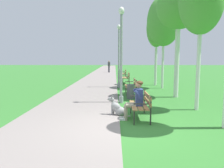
{
  "coord_description": "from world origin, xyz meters",
  "views": [
    {
      "loc": [
        -0.35,
        -5.89,
        1.94
      ],
      "look_at": [
        -0.47,
        3.09,
        0.9
      ],
      "focal_mm": 35.35,
      "sensor_mm": 36.0,
      "label": 1
    }
  ],
  "objects_px": {
    "park_bench_furthest": "(124,73)",
    "lamp_post_mid": "(119,55)",
    "park_bench_mid": "(132,85)",
    "park_bench_far": "(126,77)",
    "park_bench_near": "(142,103)",
    "litter_bin": "(131,92)",
    "birch_tree_fifth": "(157,29)",
    "lamp_post_near": "(121,54)",
    "birch_tree_fourth": "(164,21)",
    "person_seated_on_near_bench": "(136,99)",
    "birch_tree_third": "(179,7)",
    "pedestrian_distant": "(109,67)",
    "birch_tree_second": "(201,1)",
    "dog_grey": "(118,108)"
  },
  "relations": [
    {
      "from": "pedestrian_distant",
      "to": "person_seated_on_near_bench",
      "type": "bearing_deg",
      "value": -86.4
    },
    {
      "from": "lamp_post_mid",
      "to": "birch_tree_second",
      "type": "relative_size",
      "value": 0.79
    },
    {
      "from": "park_bench_near",
      "to": "birch_tree_fifth",
      "type": "bearing_deg",
      "value": 76.99
    },
    {
      "from": "park_bench_mid",
      "to": "person_seated_on_near_bench",
      "type": "xyz_separation_m",
      "value": [
        -0.26,
        -4.96,
        0.17
      ]
    },
    {
      "from": "park_bench_mid",
      "to": "litter_bin",
      "type": "bearing_deg",
      "value": -96.6
    },
    {
      "from": "lamp_post_near",
      "to": "park_bench_mid",
      "type": "bearing_deg",
      "value": 74.42
    },
    {
      "from": "park_bench_mid",
      "to": "person_seated_on_near_bench",
      "type": "distance_m",
      "value": 4.97
    },
    {
      "from": "park_bench_near",
      "to": "park_bench_mid",
      "type": "xyz_separation_m",
      "value": [
        0.05,
        4.85,
        0.0
      ]
    },
    {
      "from": "park_bench_near",
      "to": "litter_bin",
      "type": "bearing_deg",
      "value": 91.59
    },
    {
      "from": "park_bench_near",
      "to": "lamp_post_mid",
      "type": "height_order",
      "value": "lamp_post_mid"
    },
    {
      "from": "park_bench_mid",
      "to": "park_bench_furthest",
      "type": "distance_m",
      "value": 10.11
    },
    {
      "from": "lamp_post_near",
      "to": "pedestrian_distant",
      "type": "relative_size",
      "value": 2.48
    },
    {
      "from": "dog_grey",
      "to": "person_seated_on_near_bench",
      "type": "bearing_deg",
      "value": -38.61
    },
    {
      "from": "lamp_post_near",
      "to": "lamp_post_mid",
      "type": "bearing_deg",
      "value": 90.13
    },
    {
      "from": "park_bench_near",
      "to": "dog_grey",
      "type": "xyz_separation_m",
      "value": [
        -0.77,
        0.34,
        -0.25
      ]
    },
    {
      "from": "birch_tree_third",
      "to": "birch_tree_fourth",
      "type": "distance_m",
      "value": 3.33
    },
    {
      "from": "park_bench_far",
      "to": "dog_grey",
      "type": "xyz_separation_m",
      "value": [
        -0.81,
        -9.88,
        -0.25
      ]
    },
    {
      "from": "person_seated_on_near_bench",
      "to": "litter_bin",
      "type": "distance_m",
      "value": 3.69
    },
    {
      "from": "park_bench_furthest",
      "to": "lamp_post_mid",
      "type": "relative_size",
      "value": 0.36
    },
    {
      "from": "litter_bin",
      "to": "park_bench_near",
      "type": "bearing_deg",
      "value": -88.41
    },
    {
      "from": "birch_tree_fourth",
      "to": "person_seated_on_near_bench",
      "type": "bearing_deg",
      "value": -108.05
    },
    {
      "from": "birch_tree_fifth",
      "to": "lamp_post_near",
      "type": "bearing_deg",
      "value": -112.37
    },
    {
      "from": "park_bench_near",
      "to": "litter_bin",
      "type": "distance_m",
      "value": 3.56
    },
    {
      "from": "birch_tree_fifth",
      "to": "dog_grey",
      "type": "bearing_deg",
      "value": -108.18
    },
    {
      "from": "dog_grey",
      "to": "pedestrian_distant",
      "type": "distance_m",
      "value": 22.9
    },
    {
      "from": "lamp_post_mid",
      "to": "pedestrian_distant",
      "type": "xyz_separation_m",
      "value": [
        -1.07,
        15.5,
        -1.3
      ]
    },
    {
      "from": "person_seated_on_near_bench",
      "to": "birch_tree_second",
      "type": "height_order",
      "value": "birch_tree_second"
    },
    {
      "from": "park_bench_furthest",
      "to": "birch_tree_fifth",
      "type": "xyz_separation_m",
      "value": [
        2.08,
        -5.87,
        3.53
      ]
    },
    {
      "from": "person_seated_on_near_bench",
      "to": "lamp_post_near",
      "type": "bearing_deg",
      "value": 98.23
    },
    {
      "from": "lamp_post_near",
      "to": "lamp_post_mid",
      "type": "xyz_separation_m",
      "value": [
        -0.01,
        5.17,
        0.03
      ]
    },
    {
      "from": "birch_tree_third",
      "to": "pedestrian_distant",
      "type": "distance_m",
      "value": 19.88
    },
    {
      "from": "park_bench_mid",
      "to": "park_bench_far",
      "type": "relative_size",
      "value": 1.0
    },
    {
      "from": "park_bench_mid",
      "to": "lamp_post_mid",
      "type": "xyz_separation_m",
      "value": [
        -0.65,
        2.87,
        1.63
      ]
    },
    {
      "from": "park_bench_furthest",
      "to": "birch_tree_third",
      "type": "bearing_deg",
      "value": -78.63
    },
    {
      "from": "birch_tree_third",
      "to": "park_bench_far",
      "type": "bearing_deg",
      "value": 109.43
    },
    {
      "from": "lamp_post_mid",
      "to": "birch_tree_second",
      "type": "xyz_separation_m",
      "value": [
        2.85,
        -6.43,
        1.87
      ]
    },
    {
      "from": "park_bench_mid",
      "to": "birch_tree_second",
      "type": "height_order",
      "value": "birch_tree_second"
    },
    {
      "from": "park_bench_near",
      "to": "park_bench_mid",
      "type": "distance_m",
      "value": 4.85
    },
    {
      "from": "lamp_post_mid",
      "to": "person_seated_on_near_bench",
      "type": "bearing_deg",
      "value": -87.1
    },
    {
      "from": "lamp_post_near",
      "to": "birch_tree_fourth",
      "type": "bearing_deg",
      "value": 59.69
    },
    {
      "from": "park_bench_near",
      "to": "litter_bin",
      "type": "height_order",
      "value": "park_bench_near"
    },
    {
      "from": "park_bench_near",
      "to": "birch_tree_second",
      "type": "height_order",
      "value": "birch_tree_second"
    },
    {
      "from": "lamp_post_mid",
      "to": "birch_tree_fourth",
      "type": "distance_m",
      "value": 3.57
    },
    {
      "from": "lamp_post_near",
      "to": "birch_tree_fifth",
      "type": "height_order",
      "value": "birch_tree_fifth"
    },
    {
      "from": "lamp_post_mid",
      "to": "birch_tree_third",
      "type": "xyz_separation_m",
      "value": [
        2.82,
        -3.67,
        2.25
      ]
    },
    {
      "from": "birch_tree_second",
      "to": "birch_tree_third",
      "type": "bearing_deg",
      "value": 90.59
    },
    {
      "from": "park_bench_near",
      "to": "park_bench_mid",
      "type": "relative_size",
      "value": 1.0
    },
    {
      "from": "dog_grey",
      "to": "litter_bin",
      "type": "xyz_separation_m",
      "value": [
        0.67,
        3.22,
        0.09
      ]
    },
    {
      "from": "birch_tree_third",
      "to": "person_seated_on_near_bench",
      "type": "bearing_deg",
      "value": -120.22
    },
    {
      "from": "dog_grey",
      "to": "birch_tree_second",
      "type": "relative_size",
      "value": 0.15
    }
  ]
}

